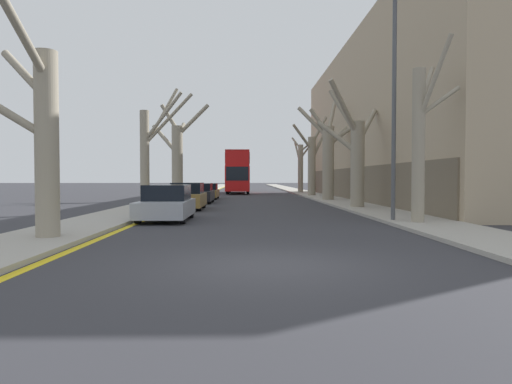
# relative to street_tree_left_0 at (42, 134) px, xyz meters

# --- Properties ---
(ground_plane) EXTENTS (300.00, 300.00, 0.00)m
(ground_plane) POSITION_rel_street_tree_left_0_xyz_m (5.82, -3.45, -2.85)
(ground_plane) COLOR #333338
(sidewalk_left) EXTENTS (2.66, 120.00, 0.12)m
(sidewalk_left) POSITION_rel_street_tree_left_0_xyz_m (-0.20, 46.55, -2.79)
(sidewalk_left) COLOR #A39E93
(sidewalk_left) RESTS_ON ground
(sidewalk_right) EXTENTS (2.66, 120.00, 0.12)m
(sidewalk_right) POSITION_rel_street_tree_left_0_xyz_m (11.84, 46.55, -2.79)
(sidewalk_right) COLOR #A39E93
(sidewalk_right) RESTS_ON ground
(building_facade_right) EXTENTS (10.08, 38.44, 12.21)m
(building_facade_right) POSITION_rel_street_tree_left_0_xyz_m (18.16, 23.10, 3.25)
(building_facade_right) COLOR tan
(building_facade_right) RESTS_ON ground
(kerb_line_stripe) EXTENTS (0.24, 120.00, 0.01)m
(kerb_line_stripe) POSITION_rel_street_tree_left_0_xyz_m (1.31, 46.55, -2.85)
(kerb_line_stripe) COLOR yellow
(kerb_line_stripe) RESTS_ON ground
(street_tree_left_0) EXTENTS (2.23, 3.70, 6.39)m
(street_tree_left_0) POSITION_rel_street_tree_left_0_xyz_m (0.00, 0.00, 0.00)
(street_tree_left_0) COLOR gray
(street_tree_left_0) RESTS_ON ground
(street_tree_left_1) EXTENTS (2.69, 1.56, 6.40)m
(street_tree_left_1) POSITION_rel_street_tree_left_0_xyz_m (0.44, 11.08, 0.13)
(street_tree_left_1) COLOR gray
(street_tree_left_1) RESTS_ON ground
(street_tree_left_2) EXTENTS (4.60, 2.55, 7.29)m
(street_tree_left_2) POSITION_rel_street_tree_left_0_xyz_m (0.21, 22.31, 0.48)
(street_tree_left_2) COLOR gray
(street_tree_left_2) RESTS_ON ground
(street_tree_right_0) EXTENTS (1.78, 2.43, 6.45)m
(street_tree_right_0) POSITION_rel_street_tree_left_0_xyz_m (11.58, 3.93, 0.21)
(street_tree_right_0) COLOR gray
(street_tree_right_0) RESTS_ON ground
(street_tree_right_1) EXTENTS (3.80, 4.05, 6.80)m
(street_tree_right_1) POSITION_rel_street_tree_left_0_xyz_m (11.37, 12.69, 0.15)
(street_tree_right_1) COLOR gray
(street_tree_right_1) RESTS_ON ground
(street_tree_right_2) EXTENTS (5.01, 2.63, 7.56)m
(street_tree_right_2) POSITION_rel_street_tree_left_0_xyz_m (11.47, 21.23, 0.60)
(street_tree_right_2) COLOR gray
(street_tree_right_2) RESTS_ON ground
(street_tree_right_3) EXTENTS (3.39, 2.70, 7.37)m
(street_tree_right_3) POSITION_rel_street_tree_left_0_xyz_m (11.49, 29.95, 0.36)
(street_tree_right_3) COLOR gray
(street_tree_right_3) RESTS_ON ground
(street_tree_right_4) EXTENTS (2.88, 2.58, 6.49)m
(street_tree_right_4) POSITION_rel_street_tree_left_0_xyz_m (11.54, 38.77, 0.29)
(street_tree_right_4) COLOR gray
(street_tree_right_4) RESTS_ON ground
(double_decker_bus) EXTENTS (2.51, 10.76, 4.54)m
(double_decker_bus) POSITION_rel_street_tree_left_0_xyz_m (4.51, 38.54, -0.28)
(double_decker_bus) COLOR red
(double_decker_bus) RESTS_ON ground
(parked_car_0) EXTENTS (1.88, 4.02, 1.41)m
(parked_car_0) POSITION_rel_street_tree_left_0_xyz_m (2.22, 5.99, -2.19)
(parked_car_0) COLOR #9EA3AD
(parked_car_0) RESTS_ON ground
(parked_car_1) EXTENTS (1.77, 4.03, 1.44)m
(parked_car_1) POSITION_rel_street_tree_left_0_xyz_m (2.22, 12.44, -2.17)
(parked_car_1) COLOR olive
(parked_car_1) RESTS_ON ground
(parked_car_2) EXTENTS (1.81, 4.17, 1.33)m
(parked_car_2) POSITION_rel_street_tree_left_0_xyz_m (2.22, 18.78, -2.21)
(parked_car_2) COLOR black
(parked_car_2) RESTS_ON ground
(parked_car_3) EXTENTS (1.82, 4.23, 1.26)m
(parked_car_3) POSITION_rel_street_tree_left_0_xyz_m (2.22, 24.54, -2.24)
(parked_car_3) COLOR olive
(parked_car_3) RESTS_ON ground
(lamp_post) EXTENTS (1.40, 0.20, 8.64)m
(lamp_post) POSITION_rel_street_tree_left_0_xyz_m (10.81, 4.79, 1.94)
(lamp_post) COLOR #4C4F54
(lamp_post) RESTS_ON ground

